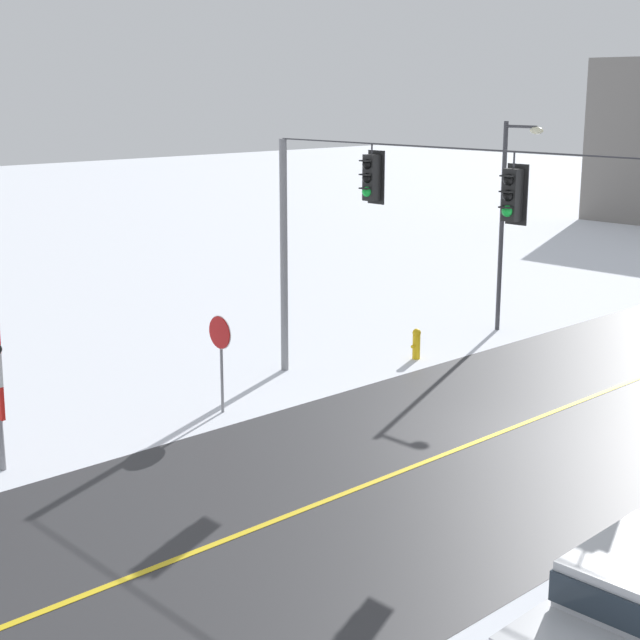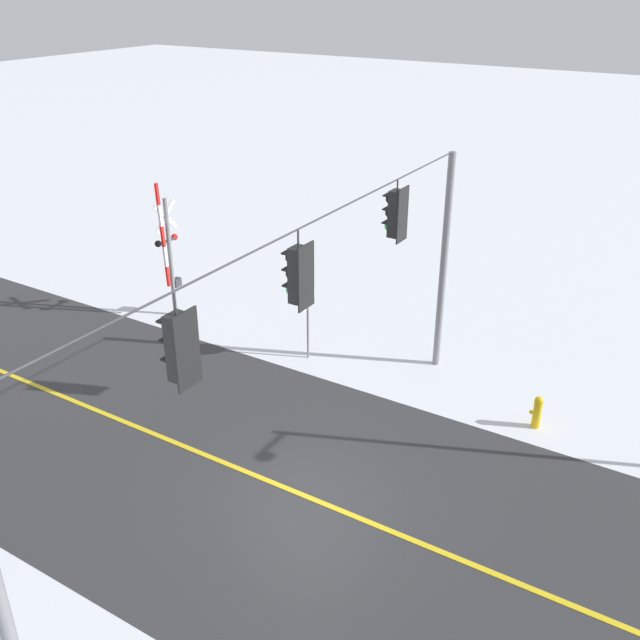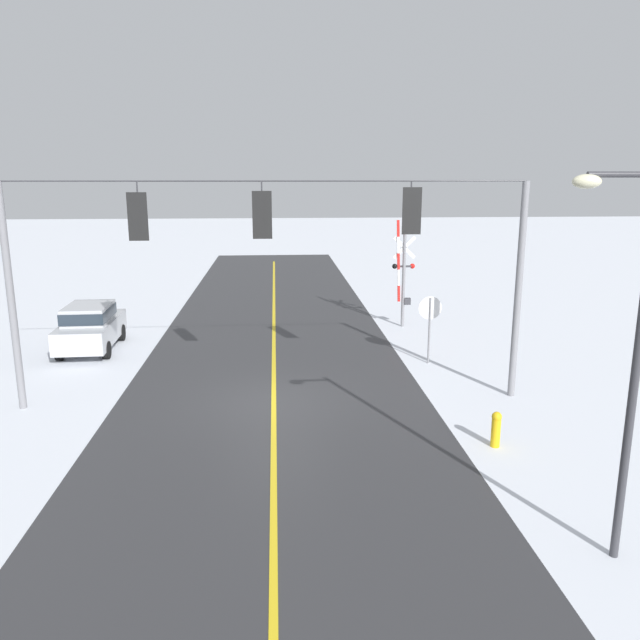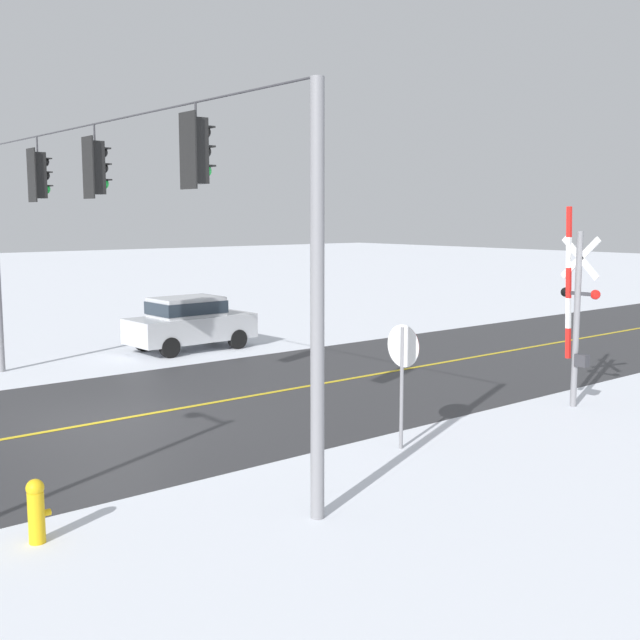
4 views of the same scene
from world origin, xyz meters
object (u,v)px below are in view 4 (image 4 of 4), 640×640
object	(u,v)px
stop_sign	(403,358)
parked_car_silver	(189,321)
fire_hydrant	(36,509)
railroad_crossing	(577,308)

from	to	relation	value
stop_sign	parked_car_silver	distance (m)	12.37
parked_car_silver	fire_hydrant	world-z (taller)	parked_car_silver
stop_sign	fire_hydrant	size ratio (longest dim) A/B	2.67
stop_sign	parked_car_silver	bearing A→B (deg)	-11.61
parked_car_silver	stop_sign	bearing A→B (deg)	168.39
stop_sign	fire_hydrant	xyz separation A→B (m)	(0.05, 6.85, -1.25)
stop_sign	fire_hydrant	world-z (taller)	stop_sign
railroad_crossing	parked_car_silver	distance (m)	12.67
stop_sign	railroad_crossing	xyz separation A→B (m)	(-0.17, -5.39, 0.55)
railroad_crossing	fire_hydrant	bearing A→B (deg)	89.01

